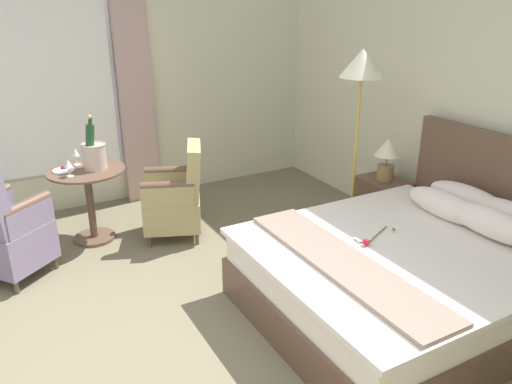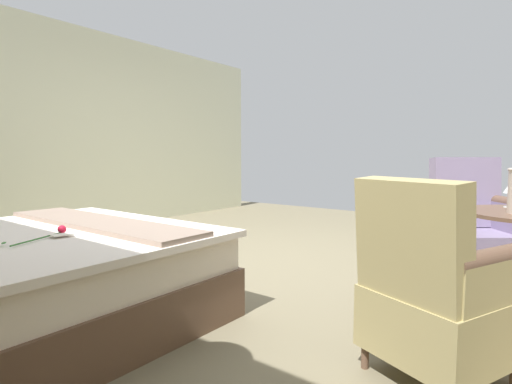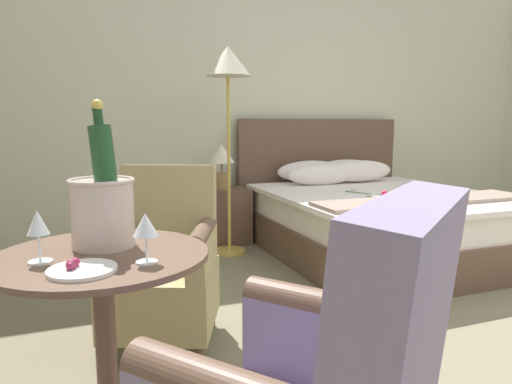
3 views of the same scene
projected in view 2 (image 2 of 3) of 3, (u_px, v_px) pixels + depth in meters
name	position (u px, v px, depth m)	size (l,w,h in m)	color
ground_plane	(262.00, 265.00, 3.71)	(7.93, 7.93, 0.00)	#71684F
wall_far_side	(84.00, 130.00, 5.43)	(0.12, 6.55, 2.72)	beige
wine_glass_near_edge	(511.00, 188.00, 2.32)	(0.08, 0.08, 0.16)	white
armchair_by_window	(433.00, 294.00, 1.76)	(0.68, 0.71, 0.92)	brown
armchair_facing_bed	(474.00, 233.00, 2.99)	(0.74, 0.74, 1.00)	brown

